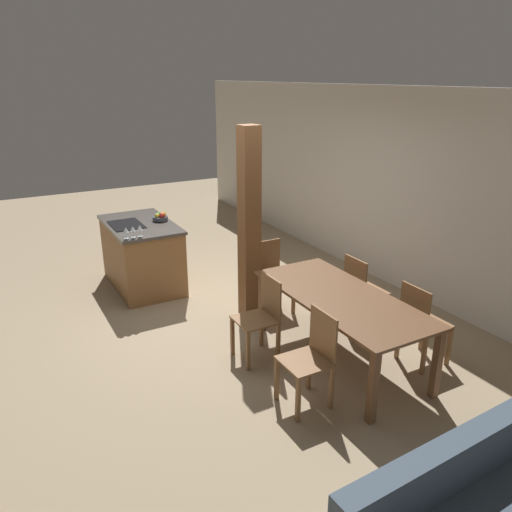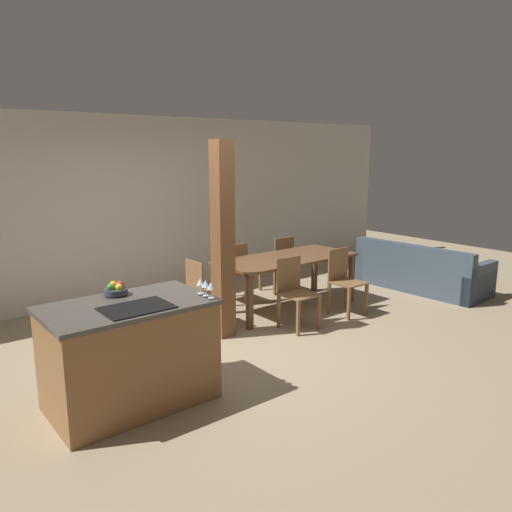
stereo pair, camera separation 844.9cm
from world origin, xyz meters
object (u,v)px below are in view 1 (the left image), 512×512
object	(u,v)px
kitchen_island	(142,255)
wine_glass_middle	(133,229)
dining_chair_far_left	(362,290)
timber_post	(249,227)
dining_chair_near_left	(261,316)
dining_chair_near_right	(311,357)
fruit_bowl	(160,217)
dining_chair_far_right	(421,323)
dining_chair_head_end	(271,275)
dining_table	(341,304)
wine_glass_far	(140,228)
wine_glass_near	(126,230)

from	to	relation	value
kitchen_island	wine_glass_middle	xyz separation A→B (m)	(0.63, -0.26, 0.58)
dining_chair_far_left	timber_post	world-z (taller)	timber_post
wine_glass_middle	timber_post	world-z (taller)	timber_post
dining_chair_near_left	dining_chair_near_right	distance (m)	0.91
fruit_bowl	dining_chair_near_left	xyz separation A→B (m)	(2.42, 0.24, -0.51)
fruit_bowl	dining_chair_far_right	bearing A→B (deg)	25.40
fruit_bowl	wine_glass_middle	xyz separation A→B (m)	(0.60, -0.55, 0.06)
dining_chair_near_right	kitchen_island	bearing A→B (deg)	-171.09
dining_chair_far_left	dining_chair_head_end	world-z (taller)	same
dining_chair_near_right	dining_chair_head_end	size ratio (longest dim) A/B	1.00
dining_table	dining_chair_far_left	xyz separation A→B (m)	(-0.46, 0.67, -0.17)
dining_chair_far_right	fruit_bowl	bearing A→B (deg)	25.40
wine_glass_middle	dining_chair_near_right	bearing A→B (deg)	16.06
wine_glass_middle	dining_chair_near_right	world-z (taller)	wine_glass_middle
dining_chair_near_right	dining_chair_far_left	xyz separation A→B (m)	(-0.91, 1.35, 0.00)
wine_glass_far	dining_chair_near_left	world-z (taller)	wine_glass_far
wine_glass_middle	dining_chair_far_left	size ratio (longest dim) A/B	0.17
fruit_bowl	wine_glass_near	distance (m)	0.88
wine_glass_far	timber_post	bearing A→B (deg)	46.93
dining_chair_near_right	dining_chair_head_end	bearing A→B (deg)	159.90
kitchen_island	dining_table	distance (m)	3.14
dining_table	dining_chair_near_right	bearing A→B (deg)	-55.90
kitchen_island	dining_chair_near_left	bearing A→B (deg)	12.15
dining_chair_near_right	dining_chair_far_left	bearing A→B (deg)	124.10
dining_table	dining_chair_far_right	xyz separation A→B (m)	(0.46, 0.67, -0.17)
wine_glass_middle	dining_table	distance (m)	2.73
dining_chair_near_right	fruit_bowl	bearing A→B (deg)	-175.96
dining_chair_near_left	dining_chair_head_end	bearing A→B (deg)	144.06
dining_chair_near_left	dining_chair_head_end	distance (m)	1.15
wine_glass_far	dining_chair_near_right	size ratio (longest dim) A/B	0.17
kitchen_island	dining_chair_near_right	bearing A→B (deg)	8.91
wine_glass_near	dining_table	size ratio (longest dim) A/B	0.07
wine_glass_near	dining_chair_near_left	distance (m)	2.10
dining_chair_near_left	dining_chair_far_right	size ratio (longest dim) A/B	1.00
dining_chair_far_left	dining_chair_far_right	world-z (taller)	same
fruit_bowl	dining_chair_head_end	size ratio (longest dim) A/B	0.24
dining_chair_near_left	dining_chair_near_right	xyz separation A→B (m)	(0.91, 0.00, 0.00)
fruit_bowl	dining_chair_near_right	bearing A→B (deg)	4.04
fruit_bowl	dining_chair_head_end	world-z (taller)	fruit_bowl
dining_table	kitchen_island	bearing A→B (deg)	-157.54
fruit_bowl	dining_chair_near_left	world-z (taller)	fruit_bowl
dining_chair_head_end	timber_post	world-z (taller)	timber_post
wine_glass_middle	dining_chair_far_left	xyz separation A→B (m)	(1.82, 2.13, -0.57)
fruit_bowl	wine_glass_near	world-z (taller)	wine_glass_near
wine_glass_far	timber_post	distance (m)	1.41
fruit_bowl	wine_glass_middle	distance (m)	0.82
wine_glass_middle	wine_glass_far	distance (m)	0.09
dining_chair_near_left	timber_post	world-z (taller)	timber_post
dining_chair_near_right	wine_glass_far	bearing A→B (deg)	-165.63
kitchen_island	dining_table	xyz separation A→B (m)	(2.90, 1.20, 0.18)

